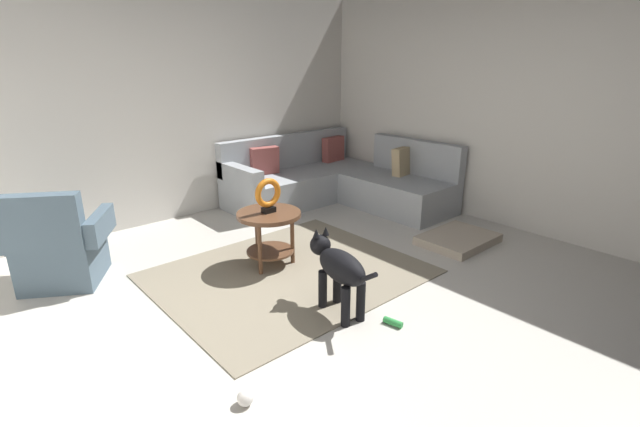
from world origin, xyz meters
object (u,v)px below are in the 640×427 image
(side_table, at_px, (269,225))
(dog_toy_ball, at_px, (245,398))
(dog_bed_mat, at_px, (458,239))
(dog_toy_rope, at_px, (393,322))
(sectional_couch, at_px, (336,182))
(dog, at_px, (338,268))
(torus_sculpture, at_px, (268,195))
(armchair, at_px, (59,250))

(side_table, xyz_separation_m, dog_toy_ball, (-1.20, -1.44, -0.37))
(dog_bed_mat, height_order, dog_toy_rope, dog_bed_mat)
(sectional_couch, height_order, dog, sectional_couch)
(sectional_couch, bearing_deg, dog_toy_ball, -140.86)
(torus_sculpture, bearing_deg, armchair, 150.38)
(sectional_couch, height_order, dog_bed_mat, sectional_couch)
(dog_toy_ball, bearing_deg, torus_sculpture, 50.14)
(dog_toy_ball, bearing_deg, dog_toy_rope, -1.01)
(sectional_couch, bearing_deg, dog, -132.98)
(dog_toy_ball, xyz_separation_m, dog_toy_rope, (1.28, -0.02, -0.02))
(torus_sculpture, xyz_separation_m, dog_bed_mat, (1.85, -0.88, -0.67))
(armchair, bearing_deg, sectional_couch, 34.02)
(sectional_couch, distance_m, dog_toy_ball, 3.95)
(armchair, xyz_separation_m, dog_bed_mat, (3.43, -1.79, -0.28))
(side_table, relative_size, dog_toy_ball, 6.22)
(torus_sculpture, relative_size, dog_bed_mat, 0.41)
(torus_sculpture, relative_size, dog_toy_rope, 2.21)
(sectional_couch, distance_m, torus_sculpture, 2.18)
(dog_bed_mat, xyz_separation_m, dog_toy_ball, (-3.05, -0.56, 0.00))
(sectional_couch, bearing_deg, dog_toy_rope, -125.29)
(dog, bearing_deg, side_table, 93.60)
(dog_bed_mat, relative_size, dog, 0.95)
(dog_toy_ball, bearing_deg, armchair, 99.38)
(dog, relative_size, dog_toy_ball, 8.77)
(armchair, height_order, torus_sculpture, armchair)
(dog_toy_ball, bearing_deg, dog_bed_mat, 10.34)
(torus_sculpture, xyz_separation_m, dog_toy_ball, (-1.20, -1.44, -0.66))
(sectional_couch, height_order, dog_toy_ball, sectional_couch)
(dog_toy_rope, bearing_deg, sectional_couch, 54.71)
(armchair, height_order, side_table, armchair)
(side_table, height_order, dog_toy_ball, side_table)
(side_table, bearing_deg, dog_toy_ball, -129.86)
(armchair, bearing_deg, dog_toy_ball, -49.06)
(side_table, relative_size, dog_toy_rope, 4.06)
(side_table, xyz_separation_m, dog_toy_rope, (0.08, -1.46, -0.39))
(sectional_couch, relative_size, dog_bed_mat, 2.81)
(armchair, relative_size, side_table, 1.66)
(sectional_couch, relative_size, side_table, 3.75)
(dog_toy_rope, bearing_deg, side_table, 93.11)
(armchair, relative_size, dog_toy_rope, 6.75)
(armchair, height_order, dog_bed_mat, armchair)
(dog, xyz_separation_m, dog_toy_ball, (-1.11, -0.40, -0.33))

